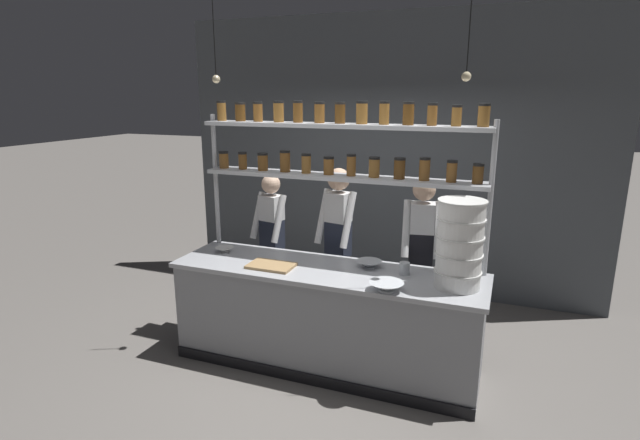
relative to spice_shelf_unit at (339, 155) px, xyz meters
The scene contains 14 objects.
ground_plane 1.90m from the spice_shelf_unit, 89.44° to the right, with size 40.00×40.00×0.00m, color slate.
back_wall 1.74m from the spice_shelf_unit, 89.89° to the left, with size 5.14×0.12×3.30m, color #4C5156.
prep_counter 1.45m from the spice_shelf_unit, 89.44° to the right, with size 2.74×0.76×0.92m.
spice_shelf_unit is the anchor object (origin of this frame).
chef_left 1.41m from the spice_shelf_unit, 153.79° to the left, with size 0.40×0.33×1.57m.
chef_center 0.95m from the spice_shelf_unit, 109.82° to the left, with size 0.40×0.33×1.70m.
chef_right 1.21m from the spice_shelf_unit, 25.54° to the left, with size 0.39×0.31×1.65m.
container_stack 1.31m from the spice_shelf_unit, 17.75° to the right, with size 0.37×0.37×0.70m.
cutting_board 1.15m from the spice_shelf_unit, 134.93° to the right, with size 0.40×0.26×0.02m.
prep_bowl_near_left 1.00m from the spice_shelf_unit, 25.90° to the right, with size 0.22×0.22×0.06m.
prep_bowl_center_front 1.27m from the spice_shelf_unit, 46.23° to the right, with size 0.27×0.27×0.07m.
prep_bowl_center_back 1.44m from the spice_shelf_unit, 166.98° to the right, with size 0.18×0.18×0.05m.
serving_cup_front 1.14m from the spice_shelf_unit, 19.05° to the right, with size 0.09×0.09×0.11m.
pendant_light_row 0.76m from the spice_shelf_unit, 85.33° to the right, with size 2.15×0.07×0.77m.
Camera 1 is at (1.42, -3.84, 2.41)m, focal length 28.00 mm.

